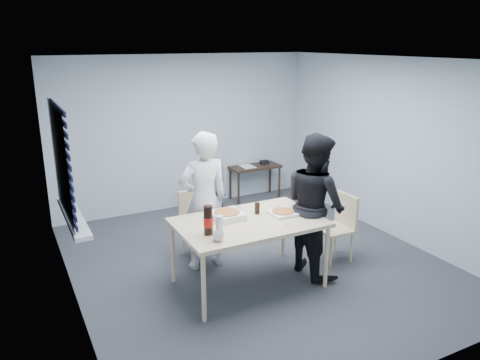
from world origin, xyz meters
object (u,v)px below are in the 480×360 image
chair_right (339,222)px  stool (212,199)px  soda_bottle (208,221)px  person_white (204,201)px  chair_far (196,219)px  dining_table (249,225)px  backpack (212,179)px  side_table (255,170)px  mug_a (218,236)px  mug_b (238,211)px  person_black (315,204)px

chair_right → stool: chair_right is taller
chair_right → soda_bottle: bearing=-174.0°
soda_bottle → stool: bearing=65.1°
person_white → stool: size_ratio=4.01×
chair_far → soda_bottle: soda_bottle is taller
dining_table → backpack: 2.23m
dining_table → chair_right: (1.39, 0.07, -0.24)m
backpack → person_white: bearing=-113.5°
chair_far → soda_bottle: (-0.34, -1.20, 0.46)m
chair_right → soda_bottle: soda_bottle is taller
stool → side_table: bearing=27.3°
mug_a → soda_bottle: bearing=96.9°
person_white → backpack: (0.77, 1.48, -0.22)m
backpack → soda_bottle: soda_bottle is taller
soda_bottle → person_white: bearing=70.0°
side_table → backpack: backpack is taller
soda_bottle → dining_table: bearing=13.8°
mug_a → backpack: bearing=67.3°
dining_table → side_table: 3.21m
side_table → mug_b: 3.02m
person_white → side_table: 2.82m
side_table → mug_a: (-2.17, -3.10, 0.33)m
chair_right → mug_a: bearing=-168.1°
dining_table → stool: dining_table is taller
person_black → mug_a: size_ratio=14.39×
person_black → soda_bottle: (-1.46, -0.09, 0.09)m
person_black → mug_b: (-0.91, 0.30, -0.02)m
chair_far → mug_a: (-0.32, -1.40, 0.35)m
person_white → side_table: person_white is taller
dining_table → mug_a: bearing=-148.0°
chair_far → mug_a: bearing=-102.8°
person_black → side_table: 2.92m
dining_table → soda_bottle: soda_bottle is taller
person_white → mug_a: size_ratio=14.39×
person_white → person_black: size_ratio=1.00×
person_black → soda_bottle: size_ratio=5.50×
side_table → backpack: bearing=-152.2°
chair_far → side_table: size_ratio=0.96×
chair_far → person_white: (-0.04, -0.37, 0.37)m
person_black → backpack: (-0.38, 2.22, -0.22)m
mug_a → person_black: bearing=11.3°
person_black → mug_a: (-1.43, -0.29, -0.02)m
dining_table → stool: (0.51, 2.18, -0.43)m
person_white → mug_b: size_ratio=17.70×
dining_table → mug_b: 0.26m
stool → dining_table: bearing=-103.0°
person_white → mug_b: 0.51m
chair_right → soda_bottle: (-1.96, -0.21, 0.46)m
soda_bottle → side_table: bearing=52.9°
chair_far → backpack: (0.73, 1.11, 0.15)m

